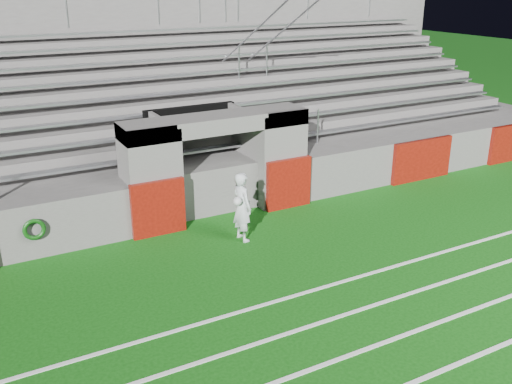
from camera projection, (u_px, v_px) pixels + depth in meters
ground at (288, 269)px, 12.03m from camera, size 90.00×90.00×0.00m
stadium_structure at (158, 121)px, 18.06m from camera, size 26.00×8.48×5.42m
goalkeeper_with_ball at (242, 207)px, 13.09m from camera, size 0.52×0.64×1.65m
hose_coil at (34, 230)px, 12.13m from camera, size 0.48×0.14×0.51m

